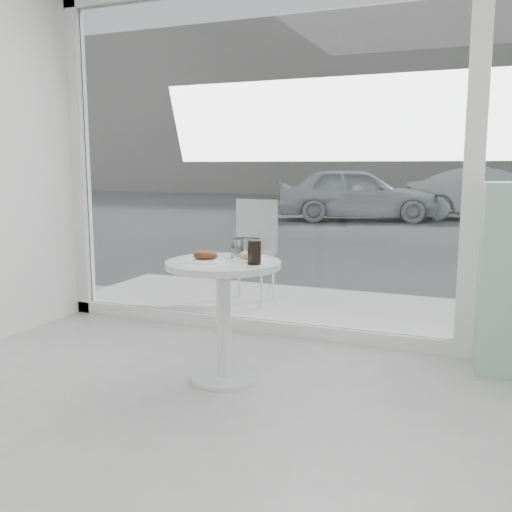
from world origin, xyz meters
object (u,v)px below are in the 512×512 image
at_px(patio_chair, 253,244).
at_px(water_tumbler_b, 241,249).
at_px(water_tumbler_a, 237,250).
at_px(main_table, 224,296).
at_px(plate_fritter, 206,257).
at_px(car_silver, 491,194).
at_px(cola_glass, 254,252).
at_px(car_white, 356,194).
at_px(plate_donut, 249,257).

relative_size(patio_chair, water_tumbler_b, 7.69).
bearing_deg(water_tumbler_a, patio_chair, 109.29).
height_order(main_table, plate_fritter, plate_fritter).
bearing_deg(car_silver, water_tumbler_a, 171.37).
bearing_deg(car_silver, cola_glass, 172.34).
height_order(main_table, car_silver, car_silver).
xyz_separation_m(car_white, water_tumbler_a, (1.57, -10.87, 0.15)).
bearing_deg(patio_chair, main_table, -75.21).
bearing_deg(cola_glass, car_white, 99.05).
bearing_deg(main_table, water_tumbler_a, 78.66).
bearing_deg(plate_donut, car_silver, 83.34).
xyz_separation_m(patio_chair, water_tumbler_a, (0.61, -1.74, 0.22)).
height_order(patio_chair, water_tumbler_a, patio_chair).
distance_m(plate_fritter, plate_donut, 0.27).
bearing_deg(water_tumbler_a, main_table, -101.34).
bearing_deg(patio_chair, plate_fritter, -78.20).
bearing_deg(main_table, car_white, 97.96).
distance_m(main_table, plate_fritter, 0.27).
height_order(plate_donut, cola_glass, cola_glass).
height_order(patio_chair, car_white, car_white).
relative_size(car_silver, water_tumbler_a, 32.47).
bearing_deg(main_table, car_silver, 82.74).
bearing_deg(patio_chair, car_white, 93.71).
xyz_separation_m(water_tumbler_a, cola_glass, (0.19, -0.17, 0.02)).
relative_size(patio_chair, plate_fritter, 3.92).
bearing_deg(car_silver, plate_donut, 171.92).
bearing_deg(water_tumbler_a, car_white, 98.21).
bearing_deg(cola_glass, plate_donut, 126.56).
xyz_separation_m(car_silver, water_tumbler_a, (-1.54, -12.16, 0.17)).
xyz_separation_m(main_table, plate_donut, (0.14, 0.08, 0.24)).
bearing_deg(plate_donut, water_tumbler_b, 134.21).
xyz_separation_m(water_tumbler_a, water_tumbler_b, (0.01, 0.03, 0.00)).
relative_size(car_silver, water_tumbler_b, 31.28).
xyz_separation_m(plate_fritter, cola_glass, (0.31, 0.03, 0.05)).
bearing_deg(plate_fritter, water_tumbler_a, 59.34).
relative_size(car_white, water_tumbler_a, 32.00).
bearing_deg(water_tumbler_b, cola_glass, -49.52).
bearing_deg(cola_glass, main_table, 173.09).
xyz_separation_m(plate_donut, cola_glass, (0.08, -0.11, 0.06)).
xyz_separation_m(plate_donut, water_tumbler_a, (-0.11, 0.07, 0.03)).
relative_size(main_table, cola_glass, 4.92).
bearing_deg(water_tumbler_b, main_table, -103.70).
height_order(plate_fritter, plate_donut, plate_fritter).
bearing_deg(plate_fritter, main_table, 32.31).
xyz_separation_m(car_silver, cola_glass, (-1.35, -12.34, 0.19)).
height_order(patio_chair, plate_donut, patio_chair).
bearing_deg(water_tumbler_b, plate_donut, -45.79).
relative_size(plate_fritter, water_tumbler_a, 2.04).
bearing_deg(cola_glass, patio_chair, 112.65).
relative_size(main_table, car_white, 0.20).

